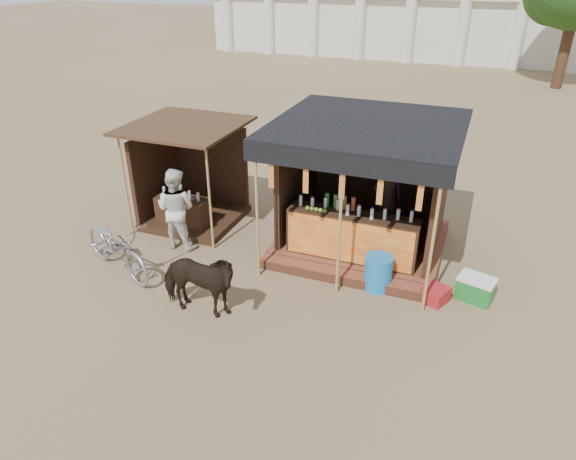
# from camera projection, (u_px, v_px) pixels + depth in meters

# --- Properties ---
(ground) EXTENTS (120.00, 120.00, 0.00)m
(ground) POSITION_uv_depth(u_px,v_px,m) (254.00, 328.00, 8.72)
(ground) COLOR #846B4C
(ground) RESTS_ON ground
(main_stall) EXTENTS (3.60, 3.61, 2.78)m
(main_stall) POSITION_uv_depth(u_px,v_px,m) (365.00, 205.00, 10.68)
(main_stall) COLOR brown
(main_stall) RESTS_ON ground
(secondary_stall) EXTENTS (2.40, 2.40, 2.38)m
(secondary_stall) POSITION_uv_depth(u_px,v_px,m) (188.00, 186.00, 12.01)
(secondary_stall) COLOR #3A2215
(secondary_stall) RESTS_ON ground
(cow) EXTENTS (1.55, 0.77, 1.28)m
(cow) POSITION_uv_depth(u_px,v_px,m) (198.00, 284.00, 8.77)
(cow) COLOR black
(cow) RESTS_ON ground
(motorbike) EXTENTS (2.30, 1.52, 1.14)m
(motorbike) POSITION_uv_depth(u_px,v_px,m) (116.00, 247.00, 10.04)
(motorbike) COLOR #9A9BA3
(motorbike) RESTS_ON ground
(bystander) EXTENTS (0.87, 0.68, 1.79)m
(bystander) POSITION_uv_depth(u_px,v_px,m) (176.00, 209.00, 10.82)
(bystander) COLOR silver
(bystander) RESTS_ON ground
(blue_barrel) EXTENTS (0.64, 0.64, 0.68)m
(blue_barrel) POSITION_uv_depth(u_px,v_px,m) (378.00, 272.00, 9.64)
(blue_barrel) COLOR blue
(blue_barrel) RESTS_ON ground
(red_crate) EXTENTS (0.54, 0.57, 0.28)m
(red_crate) POSITION_uv_depth(u_px,v_px,m) (435.00, 295.00, 9.35)
(red_crate) COLOR #A31B1D
(red_crate) RESTS_ON ground
(cooler) EXTENTS (0.73, 0.60, 0.46)m
(cooler) POSITION_uv_depth(u_px,v_px,m) (476.00, 288.00, 9.36)
(cooler) COLOR #1B792A
(cooler) RESTS_ON ground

